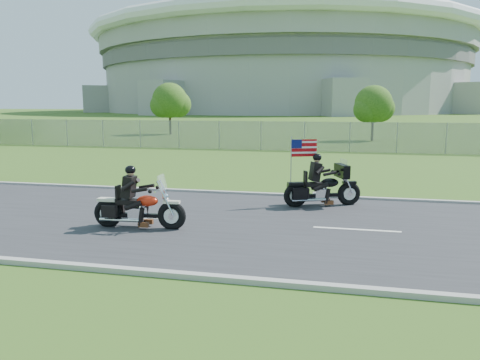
# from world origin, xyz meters

# --- Properties ---
(ground) EXTENTS (420.00, 420.00, 0.00)m
(ground) POSITION_xyz_m (0.00, 0.00, 0.00)
(ground) COLOR #33531A
(ground) RESTS_ON ground
(road) EXTENTS (120.00, 8.00, 0.04)m
(road) POSITION_xyz_m (0.00, 0.00, 0.02)
(road) COLOR #28282B
(road) RESTS_ON ground
(curb_north) EXTENTS (120.00, 0.18, 0.12)m
(curb_north) POSITION_xyz_m (0.00, 4.05, 0.05)
(curb_north) COLOR #9E9B93
(curb_north) RESTS_ON ground
(curb_south) EXTENTS (120.00, 0.18, 0.12)m
(curb_south) POSITION_xyz_m (0.00, -4.05, 0.05)
(curb_south) COLOR #9E9B93
(curb_south) RESTS_ON ground
(fence) EXTENTS (60.00, 0.03, 2.00)m
(fence) POSITION_xyz_m (-5.00, 20.00, 1.00)
(fence) COLOR gray
(fence) RESTS_ON ground
(stadium) EXTENTS (140.40, 140.40, 29.20)m
(stadium) POSITION_xyz_m (-20.00, 170.00, 15.58)
(stadium) COLOR #A3A099
(stadium) RESTS_ON ground
(tree_fence_near) EXTENTS (3.52, 3.28, 4.75)m
(tree_fence_near) POSITION_xyz_m (6.04, 30.04, 2.97)
(tree_fence_near) COLOR #382316
(tree_fence_near) RESTS_ON ground
(tree_fence_mid) EXTENTS (3.96, 3.69, 5.30)m
(tree_fence_mid) POSITION_xyz_m (-13.95, 34.04, 3.30)
(tree_fence_mid) COLOR #382316
(tree_fence_mid) RESTS_ON ground
(motorcycle_lead) EXTENTS (2.50, 0.69, 1.68)m
(motorcycle_lead) POSITION_xyz_m (-1.56, -1.00, 0.53)
(motorcycle_lead) COLOR black
(motorcycle_lead) RESTS_ON ground
(motorcycle_follow) EXTENTS (2.42, 1.30, 2.12)m
(motorcycle_follow) POSITION_xyz_m (2.99, 2.71, 0.58)
(motorcycle_follow) COLOR black
(motorcycle_follow) RESTS_ON ground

